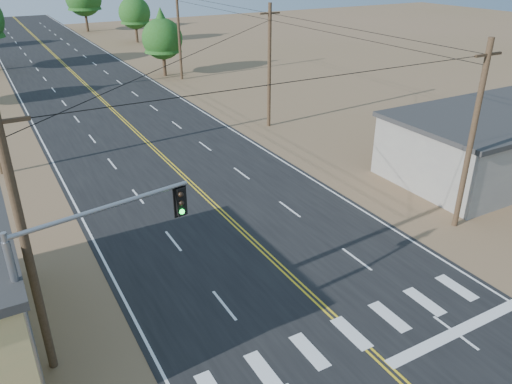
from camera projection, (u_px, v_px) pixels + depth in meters
road at (161, 155)px, 36.88m from camera, size 15.00×200.00×0.02m
building_right at (499, 143)px, 33.45m from camera, size 15.00×8.00×4.00m
utility_pole_left_near at (26, 245)px, 15.90m from camera, size 1.80×0.30×10.00m
utility_pole_right_near at (472, 137)px, 25.20m from camera, size 1.80×0.30×10.00m
utility_pole_right_mid at (269, 66)px, 40.88m from camera, size 1.80×0.30×10.00m
utility_pole_right_far at (179, 34)px, 56.56m from camera, size 1.80×0.30×10.00m
signal_mast_left at (77, 276)px, 15.30m from camera, size 5.79×1.20×6.75m
tree_right_near at (162, 34)px, 58.29m from camera, size 4.73×4.73×7.88m
tree_right_mid at (134, 9)px, 80.37m from camera, size 5.05×5.05×8.41m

